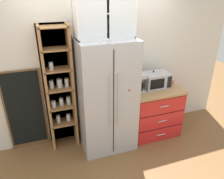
{
  "coord_description": "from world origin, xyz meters",
  "views": [
    {
      "loc": [
        -0.93,
        -2.97,
        2.48
      ],
      "look_at": [
        0.1,
        -0.01,
        1.0
      ],
      "focal_mm": 35.15,
      "sensor_mm": 36.0,
      "label": 1
    }
  ],
  "objects_px": {
    "microwave": "(156,80)",
    "coffee_maker": "(139,82)",
    "refrigerator": "(106,96)",
    "bottle_cobalt": "(153,79)",
    "mug_red": "(170,83)",
    "mug_navy": "(154,85)",
    "bottle_amber": "(153,80)",
    "chalkboard_menu": "(25,111)"
  },
  "relations": [
    {
      "from": "refrigerator",
      "to": "coffee_maker",
      "type": "xyz_separation_m",
      "value": [
        0.59,
        0.04,
        0.13
      ]
    },
    {
      "from": "mug_navy",
      "to": "bottle_amber",
      "type": "distance_m",
      "value": 0.09
    },
    {
      "from": "chalkboard_menu",
      "to": "refrigerator",
      "type": "bearing_deg",
      "value": -15.0
    },
    {
      "from": "refrigerator",
      "to": "bottle_amber",
      "type": "relative_size",
      "value": 7.05
    },
    {
      "from": "refrigerator",
      "to": "bottle_amber",
      "type": "distance_m",
      "value": 0.91
    },
    {
      "from": "refrigerator",
      "to": "bottle_amber",
      "type": "height_order",
      "value": "refrigerator"
    },
    {
      "from": "refrigerator",
      "to": "mug_navy",
      "type": "distance_m",
      "value": 0.9
    },
    {
      "from": "microwave",
      "to": "bottle_amber",
      "type": "height_order",
      "value": "microwave"
    },
    {
      "from": "bottle_amber",
      "to": "coffee_maker",
      "type": "bearing_deg",
      "value": -166.7
    },
    {
      "from": "mug_red",
      "to": "mug_navy",
      "type": "bearing_deg",
      "value": 179.77
    },
    {
      "from": "refrigerator",
      "to": "microwave",
      "type": "relative_size",
      "value": 4.14
    },
    {
      "from": "refrigerator",
      "to": "mug_navy",
      "type": "height_order",
      "value": "refrigerator"
    },
    {
      "from": "mug_navy",
      "to": "mug_red",
      "type": "bearing_deg",
      "value": -0.23
    },
    {
      "from": "bottle_amber",
      "to": "mug_navy",
      "type": "bearing_deg",
      "value": -87.3
    },
    {
      "from": "coffee_maker",
      "to": "mug_red",
      "type": "bearing_deg",
      "value": 2.12
    },
    {
      "from": "mug_navy",
      "to": "bottle_amber",
      "type": "relative_size",
      "value": 0.41
    },
    {
      "from": "refrigerator",
      "to": "microwave",
      "type": "distance_m",
      "value": 0.94
    },
    {
      "from": "coffee_maker",
      "to": "mug_navy",
      "type": "height_order",
      "value": "coffee_maker"
    },
    {
      "from": "refrigerator",
      "to": "mug_red",
      "type": "relative_size",
      "value": 17.02
    },
    {
      "from": "mug_navy",
      "to": "chalkboard_menu",
      "type": "bearing_deg",
      "value": 172.82
    },
    {
      "from": "refrigerator",
      "to": "mug_navy",
      "type": "relative_size",
      "value": 17.0
    },
    {
      "from": "bottle_amber",
      "to": "bottle_cobalt",
      "type": "distance_m",
      "value": 0.02
    },
    {
      "from": "microwave",
      "to": "coffee_maker",
      "type": "bearing_deg",
      "value": -172.97
    },
    {
      "from": "refrigerator",
      "to": "microwave",
      "type": "xyz_separation_m",
      "value": [
        0.93,
        0.08,
        0.11
      ]
    },
    {
      "from": "mug_red",
      "to": "chalkboard_menu",
      "type": "distance_m",
      "value": 2.49
    },
    {
      "from": "mug_red",
      "to": "chalkboard_menu",
      "type": "height_order",
      "value": "chalkboard_menu"
    },
    {
      "from": "coffee_maker",
      "to": "bottle_amber",
      "type": "bearing_deg",
      "value": 13.3
    },
    {
      "from": "bottle_cobalt",
      "to": "chalkboard_menu",
      "type": "height_order",
      "value": "chalkboard_menu"
    },
    {
      "from": "bottle_cobalt",
      "to": "coffee_maker",
      "type": "bearing_deg",
      "value": -164.32
    },
    {
      "from": "coffee_maker",
      "to": "chalkboard_menu",
      "type": "relative_size",
      "value": 0.23
    },
    {
      "from": "microwave",
      "to": "bottle_cobalt",
      "type": "bearing_deg",
      "value": 122.76
    },
    {
      "from": "microwave",
      "to": "mug_navy",
      "type": "xyz_separation_m",
      "value": [
        -0.03,
        -0.02,
        -0.09
      ]
    },
    {
      "from": "refrigerator",
      "to": "bottle_cobalt",
      "type": "bearing_deg",
      "value": 8.0
    },
    {
      "from": "mug_navy",
      "to": "bottle_cobalt",
      "type": "distance_m",
      "value": 0.11
    },
    {
      "from": "coffee_maker",
      "to": "bottle_amber",
      "type": "distance_m",
      "value": 0.32
    },
    {
      "from": "chalkboard_menu",
      "to": "coffee_maker",
      "type": "bearing_deg",
      "value": -9.14
    },
    {
      "from": "microwave",
      "to": "mug_red",
      "type": "bearing_deg",
      "value": -3.66
    },
    {
      "from": "bottle_cobalt",
      "to": "chalkboard_menu",
      "type": "distance_m",
      "value": 2.18
    },
    {
      "from": "coffee_maker",
      "to": "bottle_cobalt",
      "type": "height_order",
      "value": "coffee_maker"
    },
    {
      "from": "refrigerator",
      "to": "mug_red",
      "type": "bearing_deg",
      "value": 2.92
    },
    {
      "from": "mug_red",
      "to": "bottle_cobalt",
      "type": "height_order",
      "value": "bottle_cobalt"
    },
    {
      "from": "bottle_amber",
      "to": "chalkboard_menu",
      "type": "distance_m",
      "value": 2.18
    }
  ]
}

